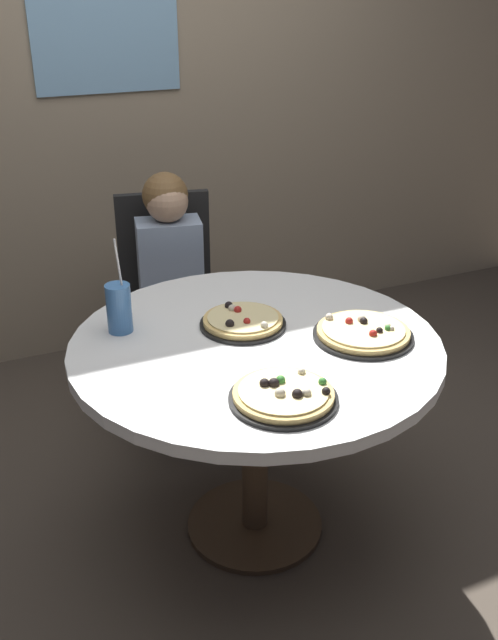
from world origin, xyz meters
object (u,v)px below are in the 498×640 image
object	(u,v)px
pizza_veggie	(243,321)
pizza_pepperoni	(284,395)
chair_wooden	(168,292)
pizza_cheese	(363,333)
soda_cup	(119,308)
dining_table	(255,369)
diner_child	(175,319)

from	to	relation	value
pizza_veggie	pizza_pepperoni	bearing A→B (deg)	-100.02
pizza_veggie	chair_wooden	bearing A→B (deg)	89.10
pizza_cheese	soda_cup	size ratio (longest dim) A/B	1.04
dining_table	pizza_pepperoni	size ratio (longest dim) A/B	3.92
dining_table	pizza_veggie	xyz separation A→B (m)	(0.01, 0.11, 0.12)
pizza_veggie	soda_cup	size ratio (longest dim) A/B	0.92
diner_child	soda_cup	world-z (taller)	diner_child
pizza_cheese	chair_wooden	bearing A→B (deg)	105.68
diner_child	pizza_cheese	size ratio (longest dim) A/B	3.40
pizza_veggie	diner_child	bearing A→B (deg)	91.79
diner_child	pizza_cheese	xyz separation A→B (m)	(0.33, -0.89, 0.28)
dining_table	diner_child	world-z (taller)	diner_child
diner_child	pizza_pepperoni	world-z (taller)	diner_child
diner_child	pizza_veggie	size ratio (longest dim) A/B	3.83
dining_table	diner_child	distance (m)	0.79
chair_wooden	pizza_veggie	size ratio (longest dim) A/B	3.36
dining_table	pizza_cheese	xyz separation A→B (m)	(0.32, -0.12, 0.12)
pizza_pepperoni	soda_cup	size ratio (longest dim) A/B	0.97
dining_table	pizza_veggie	distance (m)	0.16
pizza_cheese	pizza_pepperoni	bearing A→B (deg)	-149.80
dining_table	pizza_cheese	bearing A→B (deg)	-20.27
diner_child	pizza_pepperoni	size ratio (longest dim) A/B	3.63
pizza_cheese	soda_cup	bearing A→B (deg)	152.45
chair_wooden	pizza_cheese	bearing A→B (deg)	-74.32
pizza_cheese	pizza_veggie	bearing A→B (deg)	143.77
chair_wooden	pizza_veggie	xyz separation A→B (m)	(-0.01, -0.84, 0.24)
pizza_veggie	pizza_cheese	world-z (taller)	same
dining_table	pizza_cheese	size ratio (longest dim) A/B	3.67
chair_wooden	pizza_pepperoni	bearing A→B (deg)	-94.16
diner_child	pizza_cheese	bearing A→B (deg)	-69.44
pizza_veggie	dining_table	bearing A→B (deg)	-92.71
dining_table	soda_cup	xyz separation A→B (m)	(-0.37, 0.24, 0.18)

